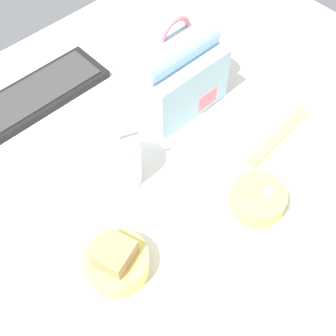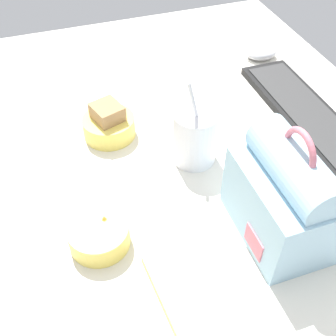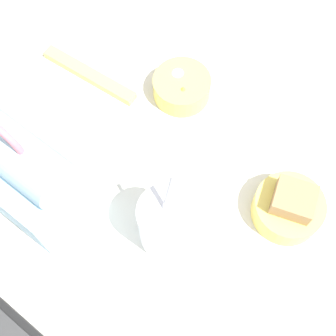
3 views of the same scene
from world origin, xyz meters
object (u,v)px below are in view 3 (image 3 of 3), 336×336
chopstick_case (89,75)px  bento_bowl_snacks (182,87)px  lunch_bag (24,170)px  bento_bowl_sandwich (289,207)px  soup_cup (168,224)px

chopstick_case → bento_bowl_snacks: bearing=-154.4°
lunch_bag → bento_bowl_sandwich: size_ratio=2.00×
soup_cup → chopstick_case: size_ratio=0.96×
lunch_bag → bento_bowl_sandwich: (-34.59, -21.85, -5.82)cm
bento_bowl_sandwich → soup_cup: bearing=48.7°
bento_bowl_snacks → chopstick_case: size_ratio=0.52×
bento_bowl_sandwich → bento_bowl_snacks: bento_bowl_sandwich is taller
bento_bowl_sandwich → chopstick_case: (43.14, -0.58, -2.10)cm
bento_bowl_sandwich → chopstick_case: 43.19cm
soup_cup → bento_bowl_sandwich: 19.77cm
soup_cup → bento_bowl_snacks: bearing=-57.6°
lunch_bag → chopstick_case: bearing=-69.1°
bento_bowl_sandwich → bento_bowl_snacks: size_ratio=1.08×
soup_cup → bento_bowl_sandwich: soup_cup is taller
soup_cup → chopstick_case: 34.27cm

